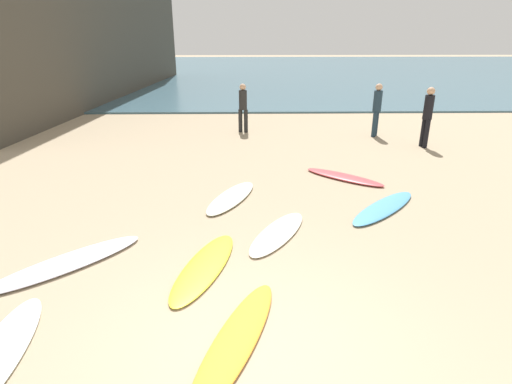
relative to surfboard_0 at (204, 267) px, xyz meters
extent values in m
plane|color=tan|center=(0.72, -1.86, -0.03)|extent=(120.00, 120.00, 0.00)
cube|color=#426675|center=(0.72, 32.64, 0.01)|extent=(120.00, 40.00, 0.08)
ellipsoid|color=yellow|center=(0.00, 0.00, 0.00)|extent=(1.17, 2.23, 0.06)
ellipsoid|color=#51A0D6|center=(3.46, 2.19, 0.01)|extent=(1.99, 2.04, 0.08)
ellipsoid|color=white|center=(-2.13, -1.78, 0.00)|extent=(0.74, 2.09, 0.06)
ellipsoid|color=white|center=(-2.15, 0.14, 0.01)|extent=(2.18, 2.13, 0.09)
ellipsoid|color=orange|center=(0.53, -1.62, 0.00)|extent=(1.27, 2.38, 0.07)
ellipsoid|color=#DB4A50|center=(3.05, 4.07, 0.01)|extent=(1.90, 1.71, 0.09)
ellipsoid|color=silver|center=(1.21, 1.10, 0.00)|extent=(1.42, 1.98, 0.07)
ellipsoid|color=silver|center=(0.31, 2.80, 0.01)|extent=(1.33, 2.12, 0.08)
cylinder|color=black|center=(6.16, 7.09, 0.41)|extent=(0.14, 0.14, 0.87)
cylinder|color=black|center=(6.19, 6.89, 0.41)|extent=(0.14, 0.14, 0.87)
cylinder|color=black|center=(6.18, 6.99, 1.21)|extent=(0.32, 0.32, 0.73)
sphere|color=tan|center=(6.18, 6.99, 1.69)|extent=(0.24, 0.24, 0.24)
cylinder|color=#1E3342|center=(5.00, 8.34, 0.39)|extent=(0.14, 0.14, 0.84)
cylinder|color=#1E3342|center=(5.11, 8.51, 0.39)|extent=(0.14, 0.14, 0.84)
cylinder|color=#1E3342|center=(5.05, 8.42, 1.16)|extent=(0.39, 0.39, 0.70)
sphere|color=tan|center=(5.05, 8.42, 1.63)|extent=(0.23, 0.23, 0.23)
cylinder|color=black|center=(0.43, 9.17, 0.37)|extent=(0.14, 0.14, 0.81)
cylinder|color=black|center=(0.62, 9.13, 0.37)|extent=(0.14, 0.14, 0.81)
cylinder|color=black|center=(0.53, 9.15, 1.11)|extent=(0.33, 0.33, 0.67)
sphere|color=tan|center=(0.53, 9.15, 1.55)|extent=(0.22, 0.22, 0.22)
camera|label=1|loc=(0.68, -5.52, 3.39)|focal=29.07mm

